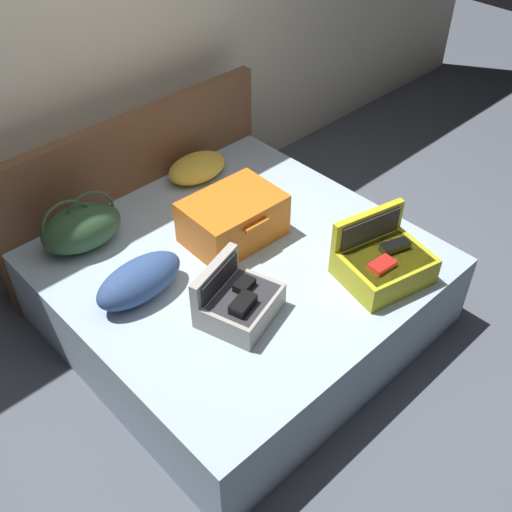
{
  "coord_description": "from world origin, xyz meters",
  "views": [
    {
      "loc": [
        -1.69,
        -1.52,
        2.75
      ],
      "look_at": [
        0.0,
        0.26,
        0.59
      ],
      "focal_mm": 42.73,
      "sensor_mm": 36.0,
      "label": 1
    }
  ],
  "objects_px": {
    "bed": "(240,289)",
    "hard_case_small": "(238,302)",
    "pillow_near_headboard": "(197,168)",
    "pillow_center_head": "(139,280)",
    "hard_case_medium": "(383,262)",
    "hard_case_large": "(233,218)",
    "duffel_bag": "(81,227)"
  },
  "relations": [
    {
      "from": "hard_case_large",
      "to": "duffel_bag",
      "type": "distance_m",
      "value": 0.85
    },
    {
      "from": "hard_case_medium",
      "to": "pillow_center_head",
      "type": "bearing_deg",
      "value": 155.75
    },
    {
      "from": "hard_case_small",
      "to": "duffel_bag",
      "type": "bearing_deg",
      "value": 88.3
    },
    {
      "from": "pillow_near_headboard",
      "to": "bed",
      "type": "bearing_deg",
      "value": -113.65
    },
    {
      "from": "bed",
      "to": "hard_case_medium",
      "type": "xyz_separation_m",
      "value": [
        0.45,
        -0.64,
        0.35
      ]
    },
    {
      "from": "hard_case_small",
      "to": "pillow_near_headboard",
      "type": "relative_size",
      "value": 1.09
    },
    {
      "from": "pillow_center_head",
      "to": "hard_case_small",
      "type": "bearing_deg",
      "value": -59.36
    },
    {
      "from": "hard_case_large",
      "to": "hard_case_medium",
      "type": "bearing_deg",
      "value": -64.08
    },
    {
      "from": "pillow_center_head",
      "to": "bed",
      "type": "bearing_deg",
      "value": -13.19
    },
    {
      "from": "hard_case_medium",
      "to": "duffel_bag",
      "type": "distance_m",
      "value": 1.67
    },
    {
      "from": "hard_case_small",
      "to": "pillow_center_head",
      "type": "distance_m",
      "value": 0.53
    },
    {
      "from": "hard_case_medium",
      "to": "duffel_bag",
      "type": "height_order",
      "value": "duffel_bag"
    },
    {
      "from": "bed",
      "to": "pillow_near_headboard",
      "type": "distance_m",
      "value": 0.9
    },
    {
      "from": "hard_case_large",
      "to": "hard_case_medium",
      "type": "height_order",
      "value": "hard_case_medium"
    },
    {
      "from": "hard_case_small",
      "to": "bed",
      "type": "bearing_deg",
      "value": 30.72
    },
    {
      "from": "hard_case_medium",
      "to": "pillow_center_head",
      "type": "distance_m",
      "value": 1.28
    },
    {
      "from": "bed",
      "to": "hard_case_small",
      "type": "xyz_separation_m",
      "value": [
        -0.3,
        -0.32,
        0.34
      ]
    },
    {
      "from": "hard_case_large",
      "to": "pillow_center_head",
      "type": "bearing_deg",
      "value": -176.13
    },
    {
      "from": "bed",
      "to": "duffel_bag",
      "type": "distance_m",
      "value": 0.96
    },
    {
      "from": "hard_case_large",
      "to": "duffel_bag",
      "type": "bearing_deg",
      "value": 143.8
    },
    {
      "from": "pillow_near_headboard",
      "to": "pillow_center_head",
      "type": "height_order",
      "value": "pillow_center_head"
    },
    {
      "from": "hard_case_small",
      "to": "pillow_center_head",
      "type": "height_order",
      "value": "hard_case_small"
    },
    {
      "from": "pillow_center_head",
      "to": "hard_case_large",
      "type": "bearing_deg",
      "value": 1.88
    },
    {
      "from": "pillow_near_headboard",
      "to": "pillow_center_head",
      "type": "distance_m",
      "value": 1.11
    },
    {
      "from": "duffel_bag",
      "to": "bed",
      "type": "bearing_deg",
      "value": -50.12
    },
    {
      "from": "bed",
      "to": "pillow_near_headboard",
      "type": "relative_size",
      "value": 4.62
    },
    {
      "from": "bed",
      "to": "hard_case_large",
      "type": "distance_m",
      "value": 0.42
    },
    {
      "from": "bed",
      "to": "pillow_center_head",
      "type": "height_order",
      "value": "pillow_center_head"
    },
    {
      "from": "bed",
      "to": "duffel_bag",
      "type": "height_order",
      "value": "duffel_bag"
    },
    {
      "from": "duffel_bag",
      "to": "hard_case_small",
      "type": "bearing_deg",
      "value": -74.84
    },
    {
      "from": "hard_case_medium",
      "to": "hard_case_small",
      "type": "xyz_separation_m",
      "value": [
        -0.75,
        0.32,
        -0.01
      ]
    },
    {
      "from": "hard_case_large",
      "to": "bed",
      "type": "bearing_deg",
      "value": -120.75
    }
  ]
}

